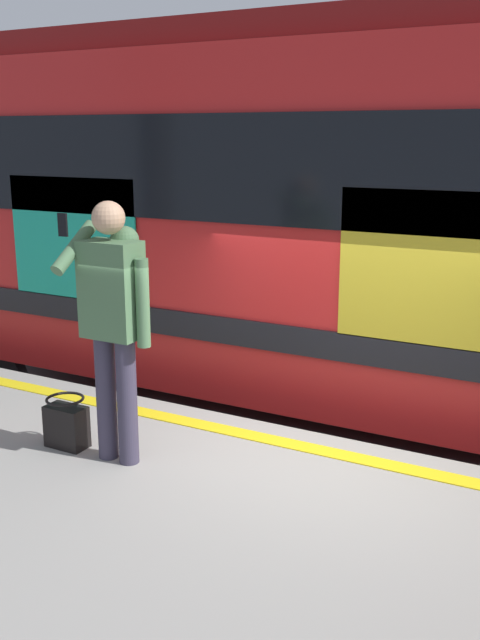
% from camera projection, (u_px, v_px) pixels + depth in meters
% --- Properties ---
extents(ground_plane, '(23.99, 23.99, 0.00)m').
position_uv_depth(ground_plane, '(316.00, 560.00, 5.86)').
color(ground_plane, '#3D3D3F').
extents(platform, '(15.30, 3.69, 1.10)m').
position_uv_depth(platform, '(194.00, 636.00, 4.15)').
color(platform, gray).
rests_on(platform, ground).
extents(safety_line, '(15.00, 0.16, 0.01)m').
position_uv_depth(safety_line, '(304.00, 447.00, 5.33)').
color(safety_line, yellow).
rests_on(safety_line, platform).
extents(track_rail_near, '(19.89, 0.08, 0.16)m').
position_uv_depth(track_rail_near, '(368.00, 485.00, 6.94)').
color(track_rail_near, slate).
rests_on(track_rail_near, ground).
extents(track_rail_far, '(19.89, 0.08, 0.16)m').
position_uv_depth(track_rail_far, '(410.00, 433.00, 8.16)').
color(track_rail_far, slate).
rests_on(track_rail_far, ground).
extents(train_carriage, '(9.98, 2.97, 4.14)m').
position_uv_depth(train_carriage, '(301.00, 207.00, 7.40)').
color(train_carriage, red).
rests_on(train_carriage, ground).
extents(passenger, '(0.57, 0.55, 1.81)m').
position_uv_depth(passenger, '(114.00, 312.00, 4.88)').
color(passenger, '#383347').
rests_on(passenger, platform).
extents(handbag, '(0.31, 0.28, 0.38)m').
position_uv_depth(handbag, '(67.00, 424.00, 5.31)').
color(handbag, black).
rests_on(handbag, platform).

